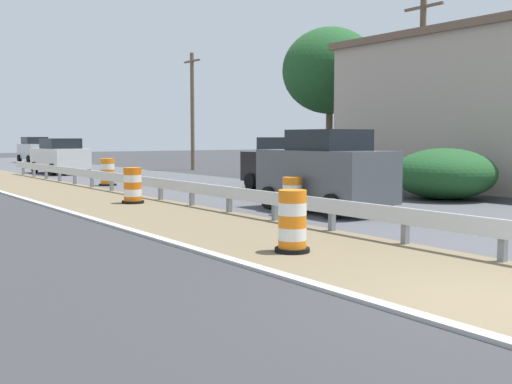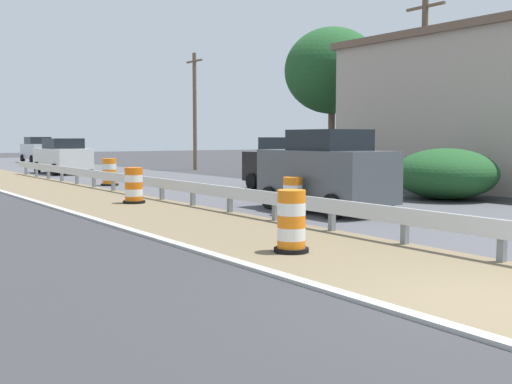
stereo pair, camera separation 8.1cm
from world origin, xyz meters
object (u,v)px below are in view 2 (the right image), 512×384
Objects in this scene: car_lead_near_lane at (63,156)px; utility_pole_near at (423,89)px; traffic_barrel_far at (109,173)px; traffic_barrel_nearest at (291,224)px; utility_pole_mid at (195,109)px; car_trailing_near_lane at (293,164)px; traffic_barrel_close at (293,198)px; car_lead_far_lane at (325,171)px; traffic_barrel_mid at (134,187)px; car_mid_far_lane at (38,150)px.

utility_pole_near reaches higher than car_lead_near_lane.
traffic_barrel_far is at bearing 171.66° from car_lead_near_lane.
traffic_barrel_nearest is 28.12m from utility_pole_mid.
car_lead_near_lane is 16.59m from car_trailing_near_lane.
traffic_barrel_far is at bearing 136.73° from utility_pole_near.
utility_pole_mid is (8.98, 21.05, 3.30)m from traffic_barrel_close.
traffic_barrel_far is (-0.13, 12.25, 0.07)m from traffic_barrel_close.
car_trailing_near_lane is at bearing -55.08° from traffic_barrel_far.
utility_pole_near is at bearing -66.02° from car_lead_far_lane.
utility_pole_mid reaches higher than traffic_barrel_far.
traffic_barrel_close is at bearing 51.26° from traffic_barrel_nearest.
car_lead_near_lane reaches higher than traffic_barrel_mid.
traffic_barrel_nearest is 0.27× the size of car_lead_far_lane.
utility_pole_near is (9.20, 3.47, 3.47)m from traffic_barrel_close.
utility_pole_near reaches higher than traffic_barrel_nearest.
car_mid_far_lane is at bearing 80.47° from traffic_barrel_far.
traffic_barrel_far is at bearing -9.63° from car_mid_far_lane.
traffic_barrel_mid is 0.24× the size of car_lead_near_lane.
traffic_barrel_mid is 0.27× the size of car_mid_far_lane.
car_mid_far_lane is at bearing -178.78° from car_trailing_near_lane.
car_trailing_near_lane reaches higher than traffic_barrel_mid.
traffic_barrel_mid is at bearing 83.29° from traffic_barrel_nearest.
car_lead_far_lane is 0.54× the size of utility_pole_near.
traffic_barrel_close is 1.39m from car_lead_far_lane.
utility_pole_near is at bearing -157.71° from car_lead_near_lane.
traffic_barrel_far is at bearing 79.15° from traffic_barrel_nearest.
car_lead_far_lane reaches higher than traffic_barrel_far.
car_lead_far_lane is (0.25, -21.76, 0.13)m from car_lead_near_lane.
traffic_barrel_close is 38.34m from car_mid_far_lane.
traffic_barrel_far is 9.68m from car_lead_near_lane.
utility_pole_mid is at bearing 164.44° from car_trailing_near_lane.
car_trailing_near_lane is 0.59× the size of utility_pole_near.
traffic_barrel_mid is 33.58m from car_mid_far_lane.
car_trailing_near_lane is at bearing 4.28° from traffic_barrel_mid.
traffic_barrel_far is 13.07m from utility_pole_mid.
utility_pole_mid is at bearing 66.88° from traffic_barrel_close.
traffic_barrel_far is 12.24m from car_lead_far_lane.
utility_pole_near reaches higher than utility_pole_mid.
car_trailing_near_lane is at bearing 155.24° from utility_pole_near.
car_trailing_near_lane is at bearing 0.38° from car_mid_far_lane.
car_lead_far_lane is 38.13m from car_mid_far_lane.
utility_pole_near is at bearing 31.14° from traffic_barrel_nearest.
car_mid_far_lane is at bearing 105.63° from utility_pole_mid.
car_mid_far_lane is at bearing 83.69° from traffic_barrel_close.
traffic_barrel_close is at bearing -37.72° from car_trailing_near_lane.
traffic_barrel_mid is 19.69m from utility_pole_mid.
car_mid_far_lane is (4.21, 38.11, 0.58)m from traffic_barrel_close.
traffic_barrel_far is 0.25× the size of car_lead_near_lane.
traffic_barrel_mid is (1.08, 9.21, -0.00)m from traffic_barrel_nearest.
traffic_barrel_far is at bearing 90.60° from traffic_barrel_close.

